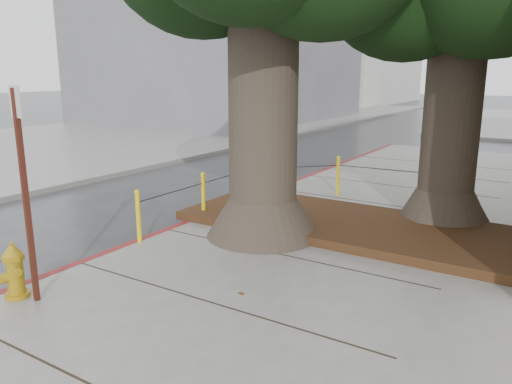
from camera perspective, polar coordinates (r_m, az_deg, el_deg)
ground at (r=7.01m, az=-9.01°, el=-12.34°), size 140.00×140.00×0.00m
sidewalk_opposite at (r=23.60m, az=-18.66°, el=5.61°), size 14.00×60.00×0.15m
curb_red at (r=9.96m, az=-8.20°, el=-3.92°), size 0.14×26.00×0.16m
planter_bed at (r=9.62m, az=10.69°, el=-3.68°), size 6.40×2.60×0.16m
building_far_grey at (r=33.03m, az=-3.51°, el=18.64°), size 12.00×16.00×12.00m
building_far_white at (r=54.21m, az=9.77°, el=18.06°), size 12.00×18.00×15.00m
bollard_ring at (r=10.66m, az=2.93°, el=0.64°), size 3.79×5.39×0.95m
fire_hydrant at (r=7.30m, az=-25.91°, el=-8.09°), size 0.41×0.41×0.76m
signpost at (r=6.77m, az=-24.96°, el=0.85°), size 0.27×0.08×2.74m
car_dark at (r=27.31m, az=0.80°, el=8.41°), size 2.17×4.34×1.21m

